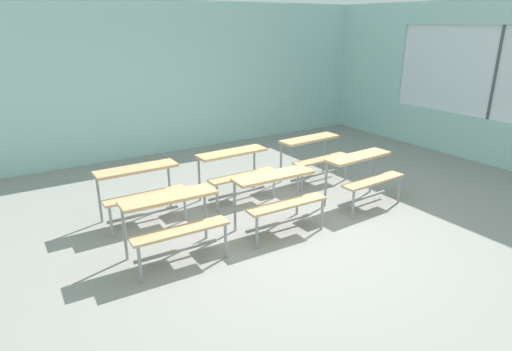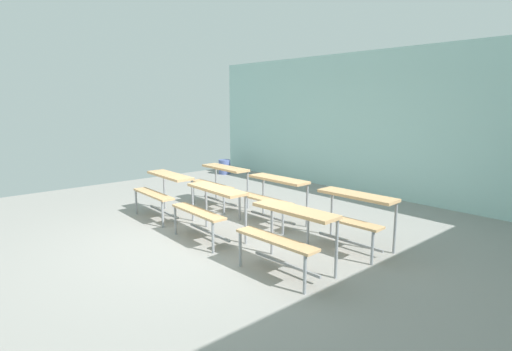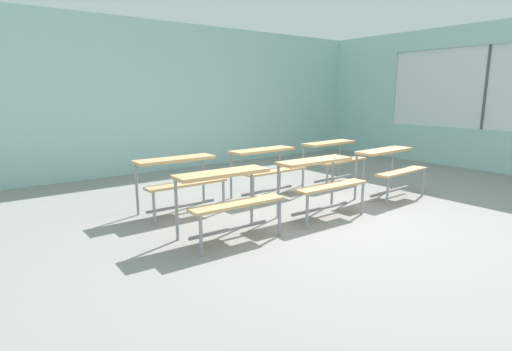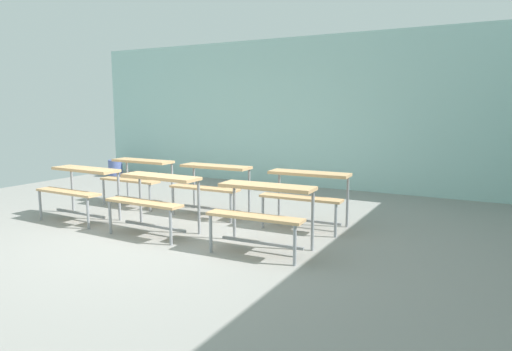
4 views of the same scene
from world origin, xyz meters
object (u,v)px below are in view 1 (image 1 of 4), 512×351
at_px(desk_bench_r0c0, 173,213).
at_px(desk_bench_r0c1, 278,190).
at_px(desk_bench_r1c1, 236,164).
at_px(desk_bench_r1c0, 140,182).
at_px(desk_bench_r1c2, 314,149).
at_px(desk_bench_r0c2, 363,169).

bearing_deg(desk_bench_r0c0, desk_bench_r0c1, -0.05).
bearing_deg(desk_bench_r1c1, desk_bench_r0c1, -94.22).
distance_m(desk_bench_r1c0, desk_bench_r1c2, 2.99).
distance_m(desk_bench_r1c1, desk_bench_r1c2, 1.52).
distance_m(desk_bench_r0c1, desk_bench_r1c2, 1.98).
distance_m(desk_bench_r0c0, desk_bench_r1c0, 1.18).
bearing_deg(desk_bench_r0c2, desk_bench_r1c1, 138.80).
height_order(desk_bench_r1c1, desk_bench_r1c2, same).
relative_size(desk_bench_r0c1, desk_bench_r0c2, 0.99).
bearing_deg(desk_bench_r1c0, desk_bench_r0c2, -22.09).
distance_m(desk_bench_r0c2, desk_bench_r1c2, 1.18).
xyz_separation_m(desk_bench_r0c0, desk_bench_r0c2, (2.96, -0.03, 0.00)).
bearing_deg(desk_bench_r0c2, desk_bench_r1c2, 85.67).
relative_size(desk_bench_r0c1, desk_bench_r1c2, 0.99).
bearing_deg(desk_bench_r1c1, desk_bench_r1c0, 177.85).
relative_size(desk_bench_r0c1, desk_bench_r1c0, 1.01).
bearing_deg(desk_bench_r0c0, desk_bench_r0c2, 1.04).
height_order(desk_bench_r0c0, desk_bench_r0c1, same).
bearing_deg(desk_bench_r0c0, desk_bench_r1c2, 22.66).
xyz_separation_m(desk_bench_r1c0, desk_bench_r1c1, (1.47, -0.02, 0.00)).
relative_size(desk_bench_r0c0, desk_bench_r1c1, 1.00).
xyz_separation_m(desk_bench_r1c1, desk_bench_r1c2, (1.52, -0.00, 0.00)).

